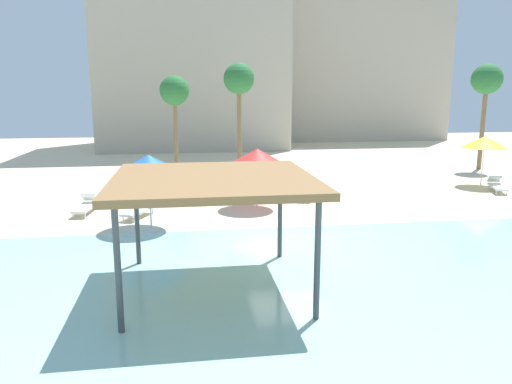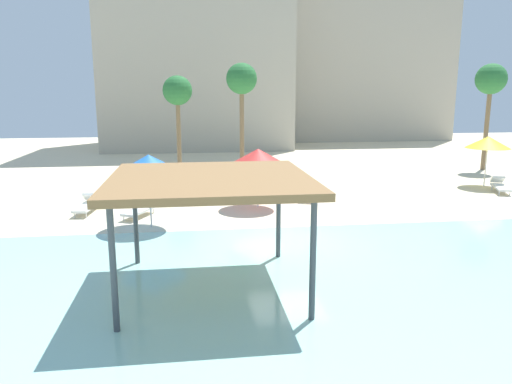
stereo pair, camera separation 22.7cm
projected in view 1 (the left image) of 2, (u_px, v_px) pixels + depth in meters
The scene contains 15 objects.
ground_plane at pixel (288, 240), 16.54m from camera, with size 80.00×80.00×0.00m, color beige.
lagoon_water at pixel (335, 306), 11.45m from camera, with size 44.00×13.50×0.04m, color #99D1C6.
shade_pavilion at pixel (213, 183), 11.95m from camera, with size 4.88×4.88×2.93m.
beach_umbrella_yellow_0 at pixel (485, 142), 25.72m from camera, with size 2.27×2.27×2.66m.
beach_umbrella_red_1 at pixel (257, 156), 20.89m from camera, with size 2.37×2.37×2.57m.
beach_umbrella_blue_3 at pixel (149, 164), 17.63m from camera, with size 2.46×2.46×2.73m.
lounge_chair_1 at pixel (86, 205), 20.23m from camera, with size 0.81×1.95×0.74m.
lounge_chair_2 at pixel (140, 208), 19.68m from camera, with size 1.37×1.97×0.74m.
lounge_chair_4 at pixel (497, 185), 24.61m from camera, with size 1.22×1.99×0.74m.
lounge_chair_5 at pixel (307, 192), 22.95m from camera, with size 1.23×1.99×0.74m.
palm_tree_0 at pixel (239, 82), 29.80m from camera, with size 1.90×1.90×6.69m.
palm_tree_1 at pixel (174, 93), 31.34m from camera, with size 1.90×1.90×5.99m.
palm_tree_2 at pixel (487, 82), 30.60m from camera, with size 1.90×1.90×6.68m.
hotel_block_0 at pixel (192, 45), 43.85m from camera, with size 16.08×11.44×18.20m, color #B2A893.
hotel_block_1 at pixel (351, 60), 52.44m from camera, with size 17.87×10.37×16.65m, color #B2A893.
Camera 1 is at (-3.39, -15.54, 4.97)m, focal length 34.17 mm.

